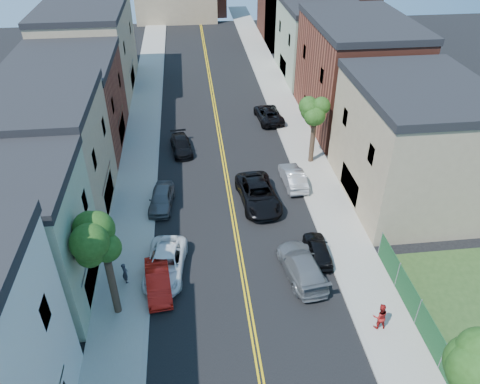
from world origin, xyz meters
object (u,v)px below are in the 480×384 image
object	(u,v)px
red_sedan	(158,281)
grey_car_left	(161,198)
pedestrian_left	(125,273)
black_suv_lane	(258,194)
grey_car_right	(302,266)
white_pickup	(165,264)
black_car_left	(181,145)
dark_car_right_far	(269,114)
pedestrian_right	(380,316)
black_car_right	(318,249)
silver_car_right	(293,177)

from	to	relation	value
red_sedan	grey_car_left	distance (m)	9.07
grey_car_left	pedestrian_left	size ratio (longest dim) A/B	2.87
pedestrian_left	red_sedan	bearing A→B (deg)	-128.97
red_sedan	black_suv_lane	bearing A→B (deg)	42.09
pedestrian_left	grey_car_right	bearing A→B (deg)	-111.09
white_pickup	pedestrian_left	xyz separation A→B (m)	(-2.52, -0.69, 0.16)
pedestrian_left	black_suv_lane	bearing A→B (deg)	-69.78
black_car_left	pedestrian_left	distance (m)	17.42
red_sedan	white_pickup	world-z (taller)	white_pickup
dark_car_right_far	pedestrian_right	xyz separation A→B (m)	(1.75, -28.09, 0.32)
grey_car_right	black_suv_lane	size ratio (longest dim) A/B	0.89
red_sedan	pedestrian_right	size ratio (longest dim) A/B	2.37
black_car_left	dark_car_right_far	distance (m)	10.96
black_suv_lane	red_sedan	bearing A→B (deg)	-136.87
white_pickup	black_car_right	world-z (taller)	white_pickup
black_suv_lane	pedestrian_left	bearing A→B (deg)	-146.51
grey_car_left	pedestrian_left	world-z (taller)	pedestrian_left
black_suv_lane	grey_car_right	bearing A→B (deg)	-84.14
silver_car_right	dark_car_right_far	distance (m)	12.57
black_car_right	silver_car_right	world-z (taller)	silver_car_right
grey_car_left	grey_car_right	xyz separation A→B (m)	(9.30, -8.82, 0.05)
silver_car_right	pedestrian_left	world-z (taller)	pedestrian_left
white_pickup	black_suv_lane	bearing A→B (deg)	51.51
dark_car_right_far	black_suv_lane	xyz separation A→B (m)	(-3.32, -14.91, 0.13)
grey_car_left	white_pickup	bearing A→B (deg)	-80.38
white_pickup	grey_car_right	bearing A→B (deg)	-0.77
black_car_right	pedestrian_right	xyz separation A→B (m)	(1.95, -6.43, 0.38)
black_car_left	black_car_right	xyz separation A→B (m)	(9.15, -15.96, 0.02)
black_suv_lane	pedestrian_left	distance (m)	12.52
red_sedan	pedestrian_right	xyz separation A→B (m)	(12.75, -4.58, 0.35)
white_pickup	grey_car_left	distance (m)	7.60
white_pickup	silver_car_right	distance (m)	14.20
black_car_right	white_pickup	bearing A→B (deg)	4.39
white_pickup	silver_car_right	world-z (taller)	white_pickup
white_pickup	black_car_left	distance (m)	16.37
grey_car_left	black_car_left	distance (m)	8.89
silver_car_right	dark_car_right_far	world-z (taller)	silver_car_right
black_car_left	pedestrian_right	xyz separation A→B (m)	(11.10, -22.39, 0.41)
white_pickup	black_car_right	xyz separation A→B (m)	(10.39, 0.37, -0.09)
pedestrian_left	black_car_right	bearing A→B (deg)	-103.72
grey_car_left	black_suv_lane	distance (m)	7.70
grey_car_left	silver_car_right	bearing A→B (deg)	16.17
black_car_right	silver_car_right	size ratio (longest dim) A/B	0.86
dark_car_right_far	black_suv_lane	bearing A→B (deg)	72.18
grey_car_left	silver_car_right	xyz separation A→B (m)	(11.00, 1.88, -0.00)
pedestrian_right	black_car_right	bearing A→B (deg)	-72.59
white_pickup	silver_car_right	xyz separation A→B (m)	(10.59, 9.47, -0.01)
silver_car_right	pedestrian_left	xyz separation A→B (m)	(-13.10, -10.15, 0.17)
grey_car_right	dark_car_right_far	distance (m)	23.32
black_car_right	silver_car_right	xyz separation A→B (m)	(0.20, 9.10, 0.08)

